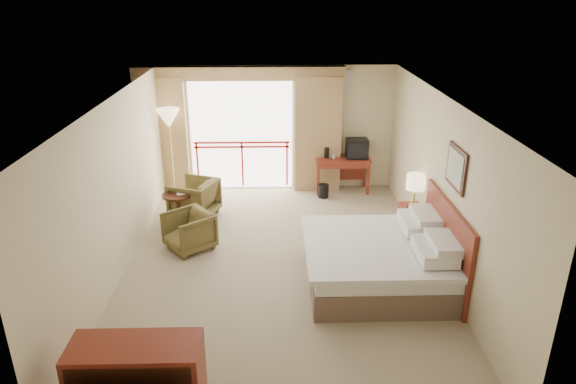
{
  "coord_description": "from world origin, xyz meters",
  "views": [
    {
      "loc": [
        -0.07,
        -7.34,
        4.23
      ],
      "look_at": [
        0.13,
        0.4,
        1.11
      ],
      "focal_mm": 32.0,
      "sensor_mm": 36.0,
      "label": 1
    }
  ],
  "objects_px": {
    "wastebasket": "(323,191)",
    "dresser": "(138,380)",
    "bed": "(380,261)",
    "side_table": "(178,203)",
    "tv": "(357,149)",
    "armchair_near": "(190,248)",
    "nightstand": "(413,223)",
    "armchair_far": "(195,216)",
    "table_lamp": "(416,182)",
    "desk": "(342,164)",
    "floor_lamp": "(169,122)"
  },
  "relations": [
    {
      "from": "wastebasket",
      "to": "dresser",
      "type": "distance_m",
      "value": 6.46
    },
    {
      "from": "bed",
      "to": "side_table",
      "type": "height_order",
      "value": "bed"
    },
    {
      "from": "tv",
      "to": "side_table",
      "type": "bearing_deg",
      "value": -170.45
    },
    {
      "from": "armchair_near",
      "to": "dresser",
      "type": "bearing_deg",
      "value": -37.63
    },
    {
      "from": "bed",
      "to": "nightstand",
      "type": "xyz_separation_m",
      "value": [
        0.87,
        1.46,
        -0.07
      ]
    },
    {
      "from": "armchair_far",
      "to": "side_table",
      "type": "xyz_separation_m",
      "value": [
        -0.26,
        -0.33,
        0.41
      ]
    },
    {
      "from": "table_lamp",
      "to": "armchair_far",
      "type": "distance_m",
      "value": 4.3
    },
    {
      "from": "desk",
      "to": "armchair_far",
      "type": "bearing_deg",
      "value": -160.51
    },
    {
      "from": "tv",
      "to": "armchair_near",
      "type": "relative_size",
      "value": 0.63
    },
    {
      "from": "bed",
      "to": "table_lamp",
      "type": "bearing_deg",
      "value": 60.1
    },
    {
      "from": "table_lamp",
      "to": "side_table",
      "type": "xyz_separation_m",
      "value": [
        -4.29,
        0.7,
        -0.65
      ]
    },
    {
      "from": "armchair_near",
      "to": "dresser",
      "type": "height_order",
      "value": "dresser"
    },
    {
      "from": "table_lamp",
      "to": "floor_lamp",
      "type": "relative_size",
      "value": 0.3
    },
    {
      "from": "armchair_near",
      "to": "side_table",
      "type": "distance_m",
      "value": 1.17
    },
    {
      "from": "nightstand",
      "to": "floor_lamp",
      "type": "height_order",
      "value": "floor_lamp"
    },
    {
      "from": "wastebasket",
      "to": "armchair_far",
      "type": "height_order",
      "value": "armchair_far"
    },
    {
      "from": "tv",
      "to": "armchair_near",
      "type": "bearing_deg",
      "value": -155.21
    },
    {
      "from": "wastebasket",
      "to": "dresser",
      "type": "relative_size",
      "value": 0.22
    },
    {
      "from": "desk",
      "to": "armchair_near",
      "type": "distance_m",
      "value": 4.02
    },
    {
      "from": "table_lamp",
      "to": "desk",
      "type": "height_order",
      "value": "table_lamp"
    },
    {
      "from": "nightstand",
      "to": "tv",
      "type": "height_order",
      "value": "tv"
    },
    {
      "from": "tv",
      "to": "bed",
      "type": "bearing_deg",
      "value": -106.94
    },
    {
      "from": "wastebasket",
      "to": "armchair_near",
      "type": "xyz_separation_m",
      "value": [
        -2.51,
        -2.26,
        -0.14
      ]
    },
    {
      "from": "bed",
      "to": "tv",
      "type": "height_order",
      "value": "tv"
    },
    {
      "from": "nightstand",
      "to": "dresser",
      "type": "relative_size",
      "value": 0.46
    },
    {
      "from": "wastebasket",
      "to": "side_table",
      "type": "height_order",
      "value": "side_table"
    },
    {
      "from": "bed",
      "to": "nightstand",
      "type": "height_order",
      "value": "bed"
    },
    {
      "from": "floor_lamp",
      "to": "dresser",
      "type": "relative_size",
      "value": 1.43
    },
    {
      "from": "bed",
      "to": "table_lamp",
      "type": "distance_m",
      "value": 1.87
    },
    {
      "from": "tv",
      "to": "armchair_near",
      "type": "distance_m",
      "value": 4.28
    },
    {
      "from": "wastebasket",
      "to": "tv",
      "type": "bearing_deg",
      "value": 25.85
    },
    {
      "from": "table_lamp",
      "to": "armchair_far",
      "type": "relative_size",
      "value": 0.69
    },
    {
      "from": "armchair_far",
      "to": "floor_lamp",
      "type": "bearing_deg",
      "value": -129.32
    },
    {
      "from": "wastebasket",
      "to": "floor_lamp",
      "type": "relative_size",
      "value": 0.15
    },
    {
      "from": "armchair_far",
      "to": "side_table",
      "type": "distance_m",
      "value": 0.58
    },
    {
      "from": "side_table",
      "to": "floor_lamp",
      "type": "relative_size",
      "value": 0.31
    },
    {
      "from": "bed",
      "to": "floor_lamp",
      "type": "xyz_separation_m",
      "value": [
        -3.74,
        3.58,
        1.27
      ]
    },
    {
      "from": "floor_lamp",
      "to": "nightstand",
      "type": "bearing_deg",
      "value": -24.67
    },
    {
      "from": "wastebasket",
      "to": "armchair_far",
      "type": "distance_m",
      "value": 2.77
    },
    {
      "from": "nightstand",
      "to": "tv",
      "type": "relative_size",
      "value": 1.34
    },
    {
      "from": "nightstand",
      "to": "dresser",
      "type": "height_order",
      "value": "dresser"
    },
    {
      "from": "side_table",
      "to": "tv",
      "type": "bearing_deg",
      "value": 23.58
    },
    {
      "from": "dresser",
      "to": "floor_lamp",
      "type": "bearing_deg",
      "value": 100.81
    },
    {
      "from": "table_lamp",
      "to": "armchair_far",
      "type": "xyz_separation_m",
      "value": [
        -4.03,
        1.03,
        -1.06
      ]
    },
    {
      "from": "desk",
      "to": "nightstand",
      "type": "bearing_deg",
      "value": -71.41
    },
    {
      "from": "bed",
      "to": "desk",
      "type": "relative_size",
      "value": 1.81
    },
    {
      "from": "armchair_near",
      "to": "desk",
      "type": "bearing_deg",
      "value": 93.83
    },
    {
      "from": "nightstand",
      "to": "armchair_near",
      "type": "bearing_deg",
      "value": -176.94
    },
    {
      "from": "floor_lamp",
      "to": "dresser",
      "type": "distance_m",
      "value": 6.26
    },
    {
      "from": "bed",
      "to": "armchair_far",
      "type": "xyz_separation_m",
      "value": [
        -3.16,
        2.55,
        -0.38
      ]
    }
  ]
}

